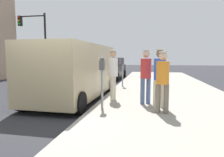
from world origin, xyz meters
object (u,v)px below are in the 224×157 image
at_px(pedestrian_in_blue, 160,74).
at_px(parked_sedan_ahead, 110,69).
at_px(parking_meter_far, 123,67).
at_px(pedestrian_in_orange, 163,78).
at_px(parking_meter_near, 102,74).
at_px(pedestrian_in_white, 113,71).
at_px(pedestrian_in_red, 146,73).
at_px(traffic_light_corner, 36,35).
at_px(parked_van, 76,70).

relative_size(pedestrian_in_blue, parked_sedan_ahead, 0.40).
height_order(parking_meter_far, parked_sedan_ahead, parking_meter_far).
distance_m(pedestrian_in_orange, pedestrian_in_blue, 0.60).
bearing_deg(parked_sedan_ahead, parking_meter_near, -80.52).
bearing_deg(pedestrian_in_white, parking_meter_near, -96.06).
relative_size(parking_meter_near, pedestrian_in_red, 0.86).
distance_m(pedestrian_in_red, traffic_light_corner, 12.72).
bearing_deg(pedestrian_in_red, parking_meter_far, 108.01).
bearing_deg(pedestrian_in_white, parked_van, 158.85).
distance_m(pedestrian_in_orange, parked_van, 3.80).
bearing_deg(traffic_light_corner, pedestrian_in_red, -43.72).
distance_m(parking_meter_near, parked_van, 2.34).
bearing_deg(parking_meter_near, parked_sedan_ahead, 99.48).
height_order(parking_meter_near, parked_sedan_ahead, parking_meter_near).
bearing_deg(traffic_light_corner, parking_meter_far, -31.49).
bearing_deg(parking_meter_far, traffic_light_corner, 148.51).
bearing_deg(pedestrian_in_blue, parked_van, 155.88).
distance_m(parked_van, parked_sedan_ahead, 8.02).
xyz_separation_m(pedestrian_in_orange, traffic_light_corner, (-9.50, 9.67, 2.41)).
distance_m(parking_meter_far, pedestrian_in_orange, 5.20).
bearing_deg(pedestrian_in_red, parked_sedan_ahead, 107.85).
bearing_deg(pedestrian_in_blue, parking_meter_far, 111.23).
distance_m(pedestrian_in_orange, pedestrian_in_white, 2.12).
bearing_deg(parked_van, pedestrian_in_red, -19.78).
bearing_deg(pedestrian_in_orange, parking_meter_far, 109.35).
distance_m(pedestrian_in_blue, traffic_light_corner, 13.31).
bearing_deg(parking_meter_near, pedestrian_in_orange, -7.62).
relative_size(parking_meter_near, traffic_light_corner, 0.29).
relative_size(parking_meter_near, pedestrian_in_orange, 0.91).
relative_size(pedestrian_in_white, parked_van, 0.34).
relative_size(parked_sedan_ahead, traffic_light_corner, 0.86).
distance_m(pedestrian_in_red, pedestrian_in_white, 1.19).
bearing_deg(pedestrian_in_white, parking_meter_far, 92.01).
height_order(pedestrian_in_white, parked_sedan_ahead, pedestrian_in_white).
xyz_separation_m(parked_van, parked_sedan_ahead, (-0.14, 8.00, -0.41)).
bearing_deg(parking_meter_far, parked_sedan_ahead, 107.72).
bearing_deg(pedestrian_in_blue, pedestrian_in_orange, -85.21).
bearing_deg(parked_sedan_ahead, parked_van, -89.03).
bearing_deg(parking_meter_far, pedestrian_in_white, -87.99).
bearing_deg(parked_sedan_ahead, traffic_light_corner, -176.70).
bearing_deg(parked_van, traffic_light_corner, 129.37).
distance_m(parking_meter_far, pedestrian_in_white, 3.52).
height_order(parked_van, traffic_light_corner, traffic_light_corner).
relative_size(parking_meter_far, pedestrian_in_orange, 0.91).
height_order(parking_meter_near, traffic_light_corner, traffic_light_corner).
distance_m(parked_van, traffic_light_corner, 10.17).
bearing_deg(pedestrian_in_red, pedestrian_in_orange, -65.80).
distance_m(parking_meter_near, pedestrian_in_red, 1.49).
bearing_deg(traffic_light_corner, parked_sedan_ahead, 3.30).
xyz_separation_m(parked_van, traffic_light_corner, (-6.28, 7.65, 2.36)).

